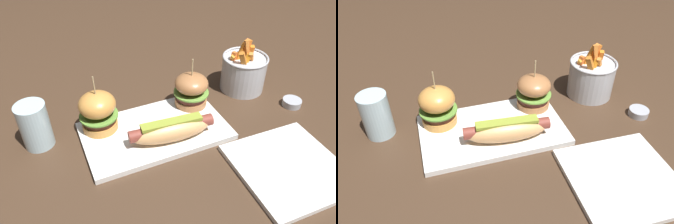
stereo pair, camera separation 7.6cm
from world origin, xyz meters
TOP-DOWN VIEW (x-y plane):
  - ground_plane at (0.00, 0.00)m, footprint 3.00×3.00m
  - platter_main at (0.00, 0.00)m, footprint 0.34×0.20m
  - hot_dog at (0.02, -0.05)m, footprint 0.20×0.07m
  - slider_left at (-0.12, 0.06)m, footprint 0.09×0.09m
  - slider_right at (0.12, 0.06)m, footprint 0.09×0.09m
  - fries_bucket at (0.30, 0.08)m, footprint 0.13×0.13m
  - sauce_ramekin at (0.38, -0.04)m, footprint 0.05×0.05m
  - side_plate at (0.22, -0.22)m, footprint 0.23×0.23m
  - water_glass at (-0.26, 0.07)m, footprint 0.07×0.07m

SIDE VIEW (x-z plane):
  - ground_plane at x=0.00m, z-range 0.00..0.00m
  - side_plate at x=0.22m, z-range 0.00..0.01m
  - platter_main at x=0.00m, z-range 0.00..0.01m
  - sauce_ramekin at x=0.38m, z-range 0.00..0.02m
  - hot_dog at x=0.02m, z-range 0.02..0.07m
  - fries_bucket at x=0.30m, z-range -0.02..0.13m
  - water_glass at x=-0.26m, z-range 0.00..0.11m
  - slider_right at x=0.12m, z-range -0.01..0.12m
  - slider_left at x=-0.12m, z-range -0.01..0.13m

